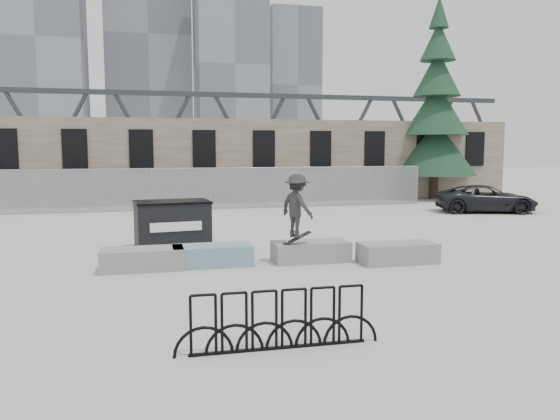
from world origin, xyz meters
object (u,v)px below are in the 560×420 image
at_px(planter_center_right, 311,251).
at_px(spruce_tree, 436,118).
at_px(suv, 486,199).
at_px(planter_far_left, 142,258).
at_px(planter_center_left, 213,254).
at_px(bike_rack, 279,321).
at_px(dumpster, 172,224).
at_px(planter_offset, 398,252).
at_px(skateboarder, 297,206).

distance_m(planter_center_right, spruce_tree, 19.89).
height_order(planter_center_right, suv, suv).
relative_size(planter_far_left, planter_center_left, 1.00).
xyz_separation_m(planter_center_left, bike_rack, (0.28, -6.04, 0.15)).
height_order(dumpster, bike_rack, dumpster).
bearing_deg(planter_center_right, bike_rack, -111.16).
bearing_deg(suv, bike_rack, 153.39).
xyz_separation_m(planter_far_left, planter_center_right, (4.32, -0.04, 0.00)).
bearing_deg(planter_offset, skateboarder, 169.35).
distance_m(planter_far_left, skateboarder, 4.07).
xyz_separation_m(planter_center_right, suv, (11.12, 8.60, 0.34)).
distance_m(planter_center_left, suv, 16.14).
xyz_separation_m(planter_offset, dumpster, (-5.60, 3.50, 0.43)).
bearing_deg(planter_offset, planter_far_left, 173.21).
distance_m(planter_center_left, spruce_tree, 21.50).
xyz_separation_m(planter_center_left, planter_center_right, (2.59, -0.09, 0.00)).
xyz_separation_m(planter_center_right, dumpster, (-3.46, 2.77, 0.43)).
distance_m(dumpster, skateboarder, 4.33).
xyz_separation_m(planter_center_right, spruce_tree, (12.12, 15.16, 4.37)).
relative_size(planter_center_left, skateboarder, 1.09).
bearing_deg(planter_center_right, planter_far_left, 179.44).
bearing_deg(skateboarder, planter_center_left, 53.70).
xyz_separation_m(planter_center_right, bike_rack, (-2.30, -5.95, 0.15)).
bearing_deg(planter_center_left, bike_rack, -87.31).
bearing_deg(planter_center_right, skateboarder, -151.94).
bearing_deg(dumpster, spruce_tree, 31.75).
xyz_separation_m(planter_center_left, suv, (13.71, 8.51, 0.34)).
relative_size(planter_far_left, suv, 0.44).
height_order(bike_rack, suv, suv).
bearing_deg(dumpster, planter_far_left, -114.36).
bearing_deg(suv, planter_center_right, 143.81).
height_order(suv, skateboarder, skateboarder).
bearing_deg(planter_far_left, dumpster, 72.38).
relative_size(planter_offset, skateboarder, 1.09).
bearing_deg(bike_rack, planter_center_left, 92.69).
bearing_deg(skateboarder, dumpster, 17.56).
bearing_deg(planter_center_right, planter_offset, -18.75).
relative_size(dumpster, bike_rack, 0.73).
relative_size(dumpster, suv, 0.51).
bearing_deg(bike_rack, skateboarder, 72.03).
distance_m(planter_offset, suv, 12.95).
bearing_deg(dumpster, suv, 15.07).
bearing_deg(skateboarder, planter_far_left, 58.42).
distance_m(dumpster, spruce_tree, 20.29).
bearing_deg(suv, planter_offset, 152.20).
distance_m(planter_center_right, bike_rack, 6.38).
bearing_deg(skateboarder, planter_offset, -128.06).
relative_size(planter_center_left, spruce_tree, 0.17).
height_order(planter_far_left, spruce_tree, spruce_tree).
height_order(planter_far_left, planter_offset, same).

